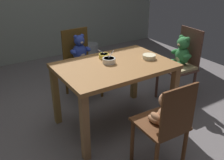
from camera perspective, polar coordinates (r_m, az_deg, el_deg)
The scene contains 9 objects.
ground_plane at distance 3.03m, azimuth 0.52°, elevation -9.71°, with size 5.20×5.20×0.04m.
dining_table at distance 2.71m, azimuth 0.57°, elevation 1.49°, with size 1.19×0.81×0.73m.
teddy_chair_far_center at distance 3.41m, azimuth -7.00°, elevation 5.24°, with size 0.44×0.43×0.90m.
teddy_chair_near_right at distance 3.36m, azimuth 15.17°, elevation 4.61°, with size 0.41×0.43×0.96m.
teddy_chair_near_front at distance 2.16m, azimuth 11.79°, elevation -8.50°, with size 0.39×0.41×0.89m.
porridge_bowl_yellow_far_center at distance 2.83m, azimuth -1.90°, elevation 5.44°, with size 0.12×0.11×0.10m.
porridge_bowl_cream_near_right at distance 2.84m, azimuth 8.33°, elevation 5.22°, with size 0.15×0.15×0.05m.
porridge_bowl_white_center at distance 2.69m, azimuth -0.69°, elevation 4.40°, with size 0.14×0.14×0.12m.
metal_pail at distance 5.02m, azimuth -4.80°, elevation 6.78°, with size 0.29×0.29×0.24m, color #93969B.
Camera 1 is at (-1.35, -2.07, 1.73)m, focal length 40.71 mm.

